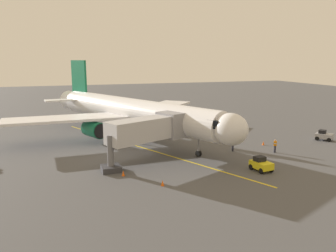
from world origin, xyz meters
TOP-DOWN VIEW (x-y plane):
  - ground_plane at (0.00, 0.00)m, footprint 220.00×220.00m
  - apron_lead_in_line at (-1.44, 8.34)m, footprint 16.36×36.69m
  - airplane at (-1.32, 2.08)m, footprint 32.01×38.20m
  - jet_bridge at (-0.97, 14.57)m, footprint 11.16×6.85m
  - ground_crew_marshaller at (-16.82, 16.19)m, footprint 0.47×0.44m
  - ground_crew_wing_walker at (-12.05, 13.90)m, footprint 0.44×0.47m
  - tug_near_nose at (-10.96, 21.84)m, footprint 1.85×2.49m
  - tug_portside at (-27.72, 12.86)m, footprint 2.56×2.74m
  - safety_cone_nose_left at (3.27, 18.74)m, footprint 0.32×0.32m
  - safety_cone_nose_right at (0.33, 22.68)m, footprint 0.32×0.32m
  - safety_cone_wing_port at (-17.68, 12.42)m, footprint 0.32×0.32m

SIDE VIEW (x-z plane):
  - ground_plane at x=0.00m, z-range 0.00..0.00m
  - apron_lead_in_line at x=-1.44m, z-range 0.00..0.01m
  - safety_cone_nose_left at x=3.27m, z-range 0.00..0.55m
  - safety_cone_nose_right at x=0.33m, z-range 0.00..0.55m
  - safety_cone_wing_port at x=-17.68m, z-range 0.00..0.55m
  - tug_near_nose at x=-10.96m, z-range -0.05..1.45m
  - tug_portside at x=-27.72m, z-range -0.05..1.45m
  - ground_crew_marshaller at x=-16.82m, z-range 0.03..1.74m
  - ground_crew_wing_walker at x=-12.05m, z-range 0.03..1.74m
  - jet_bridge at x=-0.97m, z-range 1.06..6.46m
  - airplane at x=-1.32m, z-range -1.75..9.75m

